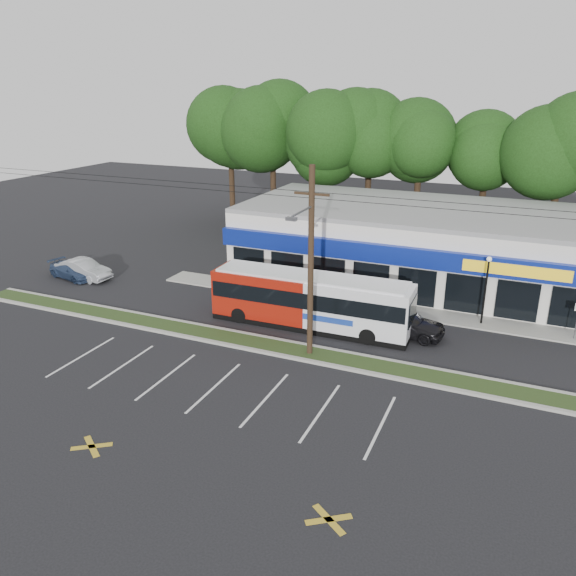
# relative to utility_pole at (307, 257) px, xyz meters

# --- Properties ---
(ground) EXTENTS (120.00, 120.00, 0.00)m
(ground) POSITION_rel_utility_pole_xyz_m (-2.83, -0.93, -5.41)
(ground) COLOR black
(ground) RESTS_ON ground
(grass_strip) EXTENTS (40.00, 1.60, 0.12)m
(grass_strip) POSITION_rel_utility_pole_xyz_m (-2.83, 0.07, -5.35)
(grass_strip) COLOR #263C18
(grass_strip) RESTS_ON ground
(curb_south) EXTENTS (40.00, 0.25, 0.14)m
(curb_south) POSITION_rel_utility_pole_xyz_m (-2.83, -0.78, -5.34)
(curb_south) COLOR #9E9E93
(curb_south) RESTS_ON ground
(curb_north) EXTENTS (40.00, 0.25, 0.14)m
(curb_north) POSITION_rel_utility_pole_xyz_m (-2.83, 0.92, -5.34)
(curb_north) COLOR #9E9E93
(curb_north) RESTS_ON ground
(sidewalk) EXTENTS (32.00, 2.20, 0.10)m
(sidewalk) POSITION_rel_utility_pole_xyz_m (2.17, 8.07, -5.36)
(sidewalk) COLOR #9E9E93
(sidewalk) RESTS_ON ground
(strip_mall) EXTENTS (25.00, 12.55, 5.30)m
(strip_mall) POSITION_rel_utility_pole_xyz_m (2.67, 14.99, -2.76)
(strip_mall) COLOR silver
(strip_mall) RESTS_ON ground
(utility_pole) EXTENTS (50.00, 2.77, 10.00)m
(utility_pole) POSITION_rel_utility_pole_xyz_m (0.00, 0.00, 0.00)
(utility_pole) COLOR black
(utility_pole) RESTS_ON ground
(lamp_post) EXTENTS (0.30, 0.30, 4.25)m
(lamp_post) POSITION_rel_utility_pole_xyz_m (8.17, 7.87, -2.74)
(lamp_post) COLOR black
(lamp_post) RESTS_ON ground
(tree_line) EXTENTS (46.76, 6.76, 11.83)m
(tree_line) POSITION_rel_utility_pole_xyz_m (1.17, 25.07, 3.00)
(tree_line) COLOR black
(tree_line) RESTS_ON ground
(metrobus) EXTENTS (11.96, 2.74, 3.20)m
(metrobus) POSITION_rel_utility_pole_xyz_m (-1.16, 3.57, -3.72)
(metrobus) COLOR maroon
(metrobus) RESTS_ON ground
(car_dark) EXTENTS (4.98, 2.37, 1.64)m
(car_dark) POSITION_rel_utility_pole_xyz_m (4.09, 4.57, -4.59)
(car_dark) COLOR black
(car_dark) RESTS_ON ground
(car_silver) EXTENTS (4.50, 1.84, 1.45)m
(car_silver) POSITION_rel_utility_pole_xyz_m (-19.67, 4.98, -4.69)
(car_silver) COLOR #AAADB2
(car_silver) RESTS_ON ground
(car_blue) EXTENTS (4.40, 2.51, 1.20)m
(car_blue) POSITION_rel_utility_pole_xyz_m (-20.56, 4.78, -4.81)
(car_blue) COLOR navy
(car_blue) RESTS_ON ground
(pedestrian_a) EXTENTS (0.74, 0.54, 1.86)m
(pedestrian_a) POSITION_rel_utility_pole_xyz_m (3.50, 7.01, -4.48)
(pedestrian_a) COLOR silver
(pedestrian_a) RESTS_ON ground
(pedestrian_b) EXTENTS (0.84, 0.73, 1.49)m
(pedestrian_b) POSITION_rel_utility_pole_xyz_m (4.12, 5.07, -4.67)
(pedestrian_b) COLOR silver
(pedestrian_b) RESTS_ON ground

